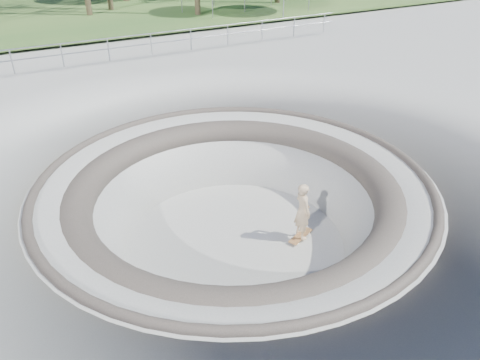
% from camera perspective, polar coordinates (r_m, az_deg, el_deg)
% --- Properties ---
extents(ground, '(180.00, 180.00, 0.00)m').
position_cam_1_polar(ground, '(12.10, -0.74, -0.11)').
color(ground, '#AEAEA8').
rests_on(ground, ground).
extents(skate_bowl, '(14.00, 14.00, 4.10)m').
position_cam_1_polar(skate_bowl, '(13.11, -0.69, -7.04)').
color(skate_bowl, '#AEAEA8').
rests_on(skate_bowl, ground).
extents(distant_hills, '(103.20, 45.00, 28.60)m').
position_cam_1_polar(distant_hills, '(68.27, -21.69, 16.95)').
color(distant_hills, olive).
rests_on(distant_hills, ground).
extents(safety_railing, '(25.00, 0.06, 1.03)m').
position_cam_1_polar(safety_railing, '(22.47, -15.74, 15.08)').
color(safety_railing, gray).
rests_on(safety_railing, ground).
extents(skateboard, '(0.93, 0.60, 0.09)m').
position_cam_1_polar(skateboard, '(13.28, 7.39, -6.78)').
color(skateboard, olive).
rests_on(skateboard, ground).
extents(skater, '(0.44, 0.64, 1.67)m').
position_cam_1_polar(skater, '(12.79, 7.64, -3.71)').
color(skater, tan).
rests_on(skater, skateboard).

